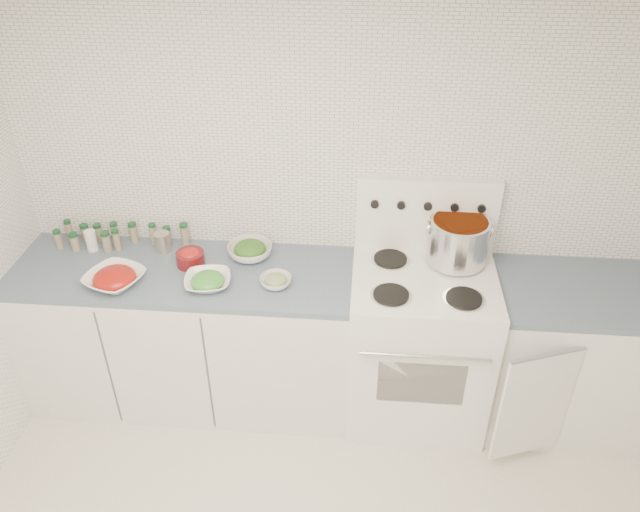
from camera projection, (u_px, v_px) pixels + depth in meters
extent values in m
cube|color=white|center=(338.00, 191.00, 3.37)|extent=(3.50, 0.02, 2.50)
cube|color=white|center=(308.00, 10.00, 1.42)|extent=(3.50, 3.00, 0.02)
cube|color=white|center=(191.00, 336.00, 3.62)|extent=(1.85, 0.62, 0.86)
cube|color=#495A6D|center=(181.00, 273.00, 3.37)|extent=(1.85, 0.62, 0.03)
cube|color=white|center=(418.00, 347.00, 3.50)|extent=(0.76, 0.65, 0.92)
cube|color=black|center=(421.00, 383.00, 3.21)|extent=(0.45, 0.01, 0.28)
cylinder|color=silver|center=(426.00, 357.00, 3.06)|extent=(0.65, 0.02, 0.02)
cube|color=white|center=(425.00, 280.00, 3.24)|extent=(0.76, 0.65, 0.01)
cube|color=white|center=(426.00, 215.00, 3.36)|extent=(0.76, 0.06, 0.43)
cylinder|color=silver|center=(391.00, 295.00, 3.11)|extent=(0.21, 0.21, 0.01)
cylinder|color=black|center=(391.00, 294.00, 3.11)|extent=(0.18, 0.18, 0.01)
cylinder|color=silver|center=(464.00, 299.00, 3.09)|extent=(0.21, 0.21, 0.01)
cylinder|color=black|center=(464.00, 298.00, 3.09)|extent=(0.18, 0.18, 0.01)
cylinder|color=silver|center=(390.00, 259.00, 3.38)|extent=(0.21, 0.21, 0.01)
cylinder|color=black|center=(390.00, 259.00, 3.38)|extent=(0.18, 0.18, 0.01)
cylinder|color=silver|center=(457.00, 263.00, 3.35)|extent=(0.21, 0.21, 0.01)
cylinder|color=black|center=(458.00, 262.00, 3.35)|extent=(0.18, 0.18, 0.01)
cylinder|color=black|center=(375.00, 204.00, 3.31)|extent=(0.04, 0.02, 0.04)
cylinder|color=black|center=(401.00, 205.00, 3.30)|extent=(0.04, 0.02, 0.04)
cylinder|color=black|center=(428.00, 206.00, 3.29)|extent=(0.04, 0.02, 0.04)
cylinder|color=black|center=(455.00, 207.00, 3.28)|extent=(0.04, 0.02, 0.04)
cylinder|color=black|center=(481.00, 208.00, 3.27)|extent=(0.04, 0.02, 0.04)
cube|color=white|center=(566.00, 357.00, 3.47)|extent=(0.89, 0.62, 0.86)
cube|color=#495A6D|center=(585.00, 293.00, 3.22)|extent=(0.89, 0.62, 0.03)
cube|color=white|center=(534.00, 406.00, 3.18)|extent=(0.38, 0.15, 0.70)
cylinder|color=silver|center=(458.00, 240.00, 3.29)|extent=(0.32, 0.32, 0.24)
cylinder|color=orange|center=(460.00, 223.00, 3.23)|extent=(0.29, 0.29, 0.03)
torus|color=silver|center=(428.00, 227.00, 3.26)|extent=(0.01, 0.08, 0.08)
torus|color=silver|center=(491.00, 230.00, 3.24)|extent=(0.01, 0.08, 0.08)
imported|color=white|center=(115.00, 279.00, 3.23)|extent=(0.37, 0.37, 0.07)
ellipsoid|color=#B2150F|center=(114.00, 277.00, 3.22)|extent=(0.21, 0.21, 0.09)
imported|color=white|center=(208.00, 282.00, 3.22)|extent=(0.27, 0.27, 0.06)
ellipsoid|color=#2D8A2E|center=(208.00, 280.00, 3.21)|extent=(0.17, 0.17, 0.08)
imported|color=white|center=(250.00, 251.00, 3.44)|extent=(0.32, 0.32, 0.08)
ellipsoid|color=#245217|center=(250.00, 248.00, 3.43)|extent=(0.18, 0.18, 0.08)
imported|color=white|center=(276.00, 282.00, 3.23)|extent=(0.19, 0.19, 0.05)
ellipsoid|color=#315020|center=(276.00, 279.00, 3.22)|extent=(0.12, 0.12, 0.05)
cylinder|color=#5C0F13|center=(190.00, 259.00, 3.38)|extent=(0.15, 0.15, 0.08)
ellipsoid|color=red|center=(190.00, 254.00, 3.37)|extent=(0.11, 0.11, 0.06)
cylinder|color=white|center=(91.00, 241.00, 3.49)|extent=(0.07, 0.07, 0.12)
cylinder|color=#ABA091|center=(163.00, 242.00, 3.49)|extent=(0.09, 0.09, 0.11)
cylinder|color=gray|center=(69.00, 232.00, 3.58)|extent=(0.04, 0.04, 0.11)
cylinder|color=#134521|center=(67.00, 222.00, 3.54)|extent=(0.04, 0.04, 0.02)
cylinder|color=gray|center=(86.00, 234.00, 3.59)|extent=(0.05, 0.05, 0.09)
cylinder|color=#134521|center=(84.00, 226.00, 3.56)|extent=(0.05, 0.05, 0.02)
cylinder|color=gray|center=(99.00, 234.00, 3.58)|extent=(0.04, 0.04, 0.09)
cylinder|color=#134521|center=(97.00, 226.00, 3.55)|extent=(0.04, 0.04, 0.02)
cylinder|color=gray|center=(115.00, 234.00, 3.55)|extent=(0.04, 0.04, 0.12)
cylinder|color=#134521|center=(113.00, 224.00, 3.51)|extent=(0.04, 0.04, 0.02)
cylinder|color=gray|center=(134.00, 234.00, 3.57)|extent=(0.04, 0.04, 0.10)
cylinder|color=#134521|center=(132.00, 225.00, 3.53)|extent=(0.05, 0.05, 0.02)
cylinder|color=gray|center=(154.00, 235.00, 3.55)|extent=(0.04, 0.04, 0.11)
cylinder|color=#134521|center=(152.00, 225.00, 3.51)|extent=(0.04, 0.04, 0.02)
cylinder|color=gray|center=(168.00, 237.00, 3.56)|extent=(0.04, 0.04, 0.09)
cylinder|color=#134521|center=(166.00, 229.00, 3.53)|extent=(0.04, 0.04, 0.02)
cylinder|color=gray|center=(185.00, 235.00, 3.54)|extent=(0.04, 0.04, 0.12)
cylinder|color=#134521|center=(183.00, 225.00, 3.50)|extent=(0.05, 0.05, 0.02)
cylinder|color=gray|center=(59.00, 240.00, 3.51)|extent=(0.04, 0.04, 0.10)
cylinder|color=#134521|center=(56.00, 232.00, 3.48)|extent=(0.04, 0.04, 0.02)
cylinder|color=gray|center=(75.00, 243.00, 3.50)|extent=(0.05, 0.05, 0.09)
cylinder|color=#134521|center=(73.00, 235.00, 3.47)|extent=(0.05, 0.05, 0.02)
cylinder|color=gray|center=(107.00, 243.00, 3.49)|extent=(0.05, 0.05, 0.10)
cylinder|color=#134521|center=(105.00, 234.00, 3.45)|extent=(0.05, 0.05, 0.02)
cylinder|color=gray|center=(117.00, 241.00, 3.50)|extent=(0.04, 0.04, 0.11)
cylinder|color=#134521|center=(115.00, 231.00, 3.46)|extent=(0.04, 0.04, 0.02)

